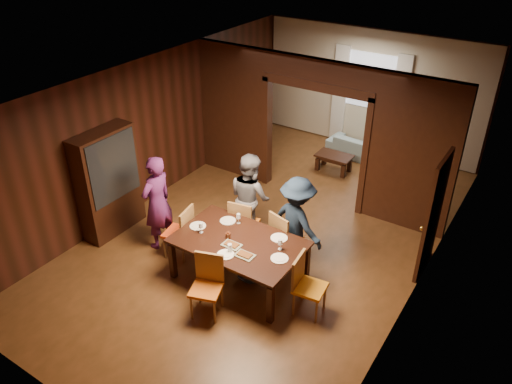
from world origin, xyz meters
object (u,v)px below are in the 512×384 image
Objects in this scene: person_navy at (297,222)px; dining_table at (239,260)px; sofa at (364,148)px; hutch at (109,183)px; chair_far_r at (287,236)px; chair_near at (206,288)px; chair_left at (178,231)px; chair_right at (310,286)px; chair_far_l at (244,222)px; person_grey at (250,197)px; coffee_table at (334,163)px; person_purple at (157,203)px.

dining_table is at bearing 76.71° from person_navy.
hutch is at bearing 66.85° from sofa.
chair_near is at bearing 94.59° from chair_far_r.
chair_left and chair_far_r have the same top height.
hutch is (-2.78, -0.09, 0.62)m from dining_table.
dining_table is 1.31m from chair_right.
person_navy is at bearing 17.03° from hutch.
hutch reaches higher than chair_far_l.
person_navy is 0.80× the size of hutch.
sofa is (-0.55, 4.33, -0.55)m from person_navy.
chair_left and chair_right have the same top height.
hutch is (-2.28, -1.17, 0.15)m from person_grey.
chair_near is (0.37, -5.18, 0.28)m from coffee_table.
hutch reaches higher than chair_far_r.
hutch is (-2.44, -4.36, 0.80)m from coffee_table.
chair_far_l is 2.55m from hutch.
chair_far_r is (0.40, -4.39, 0.23)m from sofa.
person_navy reaches higher than chair_near.
hutch is at bearing 145.09° from chair_near.
coffee_table is 0.82× the size of chair_right.
chair_far_l is 1.80m from chair_near.
chair_far_l is at bearing 57.28° from chair_right.
chair_far_l is (0.05, -0.25, -0.36)m from person_grey.
person_grey is 1.74× the size of chair_left.
person_navy is 0.79× the size of dining_table.
chair_left is 1.56m from chair_near.
sofa is 5.44m from chair_left.
person_purple reaches higher than dining_table.
chair_near is at bearing 91.62° from person_navy.
chair_far_l reaches higher than sofa.
hutch is (-3.32, -1.02, 0.20)m from person_navy.
person_grey reaches higher than chair_near.
coffee_table is 3.46m from chair_far_l.
hutch reaches higher than chair_right.
chair_far_l is 0.84m from chair_far_r.
chair_far_l is at bearing 88.54° from sofa.
chair_right reaches higher than sofa.
chair_right is 1.00× the size of chair_far_r.
chair_far_r is at bearing 37.98° from person_navy.
person_purple is 1.80× the size of chair_right.
chair_far_r is (-0.15, -0.06, -0.32)m from person_navy.
sofa is 1.79× the size of chair_left.
person_grey is at bearing 8.28° from person_navy.
chair_right is (1.31, -0.04, 0.10)m from dining_table.
chair_far_r is at bearing 114.09° from person_purple.
dining_table is at bearing 137.30° from person_grey.
sofa is 0.87× the size of hutch.
chair_right is 4.12m from hutch.
sofa reaches higher than coffee_table.
sofa is 5.26m from dining_table.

